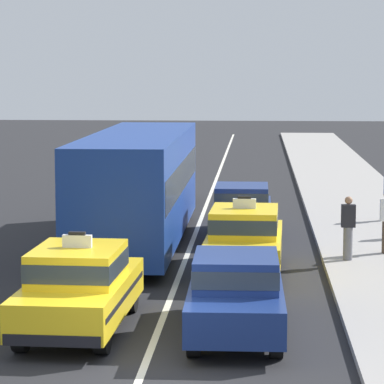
# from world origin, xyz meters

# --- Properties ---
(ground_plane) EXTENTS (160.00, 160.00, 0.00)m
(ground_plane) POSITION_xyz_m (0.00, 0.00, 0.00)
(ground_plane) COLOR #232326
(lane_stripe_left_right) EXTENTS (0.14, 80.00, 0.01)m
(lane_stripe_left_right) POSITION_xyz_m (0.00, 20.00, 0.00)
(lane_stripe_left_right) COLOR silver
(lane_stripe_left_right) RESTS_ON ground
(sidewalk_curb) EXTENTS (4.00, 90.00, 0.15)m
(sidewalk_curb) POSITION_xyz_m (5.60, 15.00, 0.07)
(sidewalk_curb) COLOR #9E9993
(sidewalk_curb) RESTS_ON ground
(taxi_left_nearest) EXTENTS (1.96, 4.62, 1.96)m
(taxi_left_nearest) POSITION_xyz_m (-1.51, 2.71, 0.88)
(taxi_left_nearest) COLOR black
(taxi_left_nearest) RESTS_ON ground
(bus_left_second) EXTENTS (2.54, 11.21, 3.22)m
(bus_left_second) POSITION_xyz_m (-1.47, 12.06, 1.82)
(bus_left_second) COLOR black
(bus_left_second) RESTS_ON ground
(sedan_left_third) EXTENTS (1.78, 4.31, 1.58)m
(sedan_left_third) POSITION_xyz_m (-1.62, 20.65, 0.85)
(sedan_left_third) COLOR black
(sedan_left_third) RESTS_ON ground
(sedan_right_nearest) EXTENTS (1.81, 4.32, 1.58)m
(sedan_right_nearest) POSITION_xyz_m (1.51, 2.55, 0.85)
(sedan_right_nearest) COLOR black
(sedan_right_nearest) RESTS_ON ground
(taxi_right_second) EXTENTS (1.95, 4.61, 1.96)m
(taxi_right_second) POSITION_xyz_m (1.59, 8.20, 0.88)
(taxi_right_second) COLOR black
(taxi_right_second) RESTS_ON ground
(sedan_right_third) EXTENTS (1.78, 4.31, 1.58)m
(sedan_right_third) POSITION_xyz_m (1.43, 13.62, 0.85)
(sedan_right_third) COLOR black
(sedan_right_third) RESTS_ON ground
(pedestrian_by_storefront) EXTENTS (0.36, 0.24, 1.64)m
(pedestrian_by_storefront) POSITION_xyz_m (4.22, 9.49, 0.98)
(pedestrian_by_storefront) COLOR slate
(pedestrian_by_storefront) RESTS_ON sidewalk_curb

